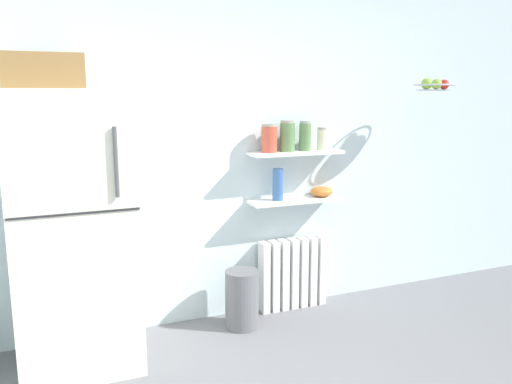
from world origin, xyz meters
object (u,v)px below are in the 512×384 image
at_px(storage_jar_3, 322,139).
at_px(shelf_bowl, 322,191).
at_px(trash_bin, 242,299).
at_px(refrigerator, 72,225).
at_px(radiator, 293,273).
at_px(vase, 278,185).
at_px(storage_jar_1, 287,136).
at_px(storage_jar_0, 269,138).
at_px(hanging_fruit_basket, 434,85).
at_px(storage_jar_2, 305,136).

distance_m(storage_jar_3, shelf_bowl, 0.42).
bearing_deg(trash_bin, refrigerator, -176.23).
distance_m(radiator, vase, 0.76).
xyz_separation_m(storage_jar_1, storage_jar_3, (0.30, 0.00, -0.03)).
bearing_deg(refrigerator, storage_jar_0, 9.16).
bearing_deg(shelf_bowl, storage_jar_0, 180.00).
relative_size(refrigerator, storage_jar_3, 10.95).
distance_m(storage_jar_1, storage_jar_3, 0.31).
relative_size(refrigerator, storage_jar_1, 8.17).
relative_size(storage_jar_0, storage_jar_1, 0.90).
distance_m(storage_jar_3, hanging_fruit_basket, 0.97).
bearing_deg(storage_jar_3, trash_bin, -168.05).
bearing_deg(storage_jar_2, hanging_fruit_basket, -15.37).
height_order(radiator, storage_jar_1, storage_jar_1).
bearing_deg(hanging_fruit_basket, storage_jar_3, 162.02).
bearing_deg(trash_bin, hanging_fruit_basket, -4.15).
xyz_separation_m(radiator, hanging_fruit_basket, (1.07, -0.30, 1.50)).
xyz_separation_m(storage_jar_0, shelf_bowl, (0.46, 0.00, -0.44)).
bearing_deg(hanging_fruit_basket, radiator, 164.18).
relative_size(storage_jar_1, vase, 0.97).
height_order(storage_jar_0, hanging_fruit_basket, hanging_fruit_basket).
height_order(storage_jar_2, vase, storage_jar_2).
height_order(storage_jar_0, storage_jar_1, storage_jar_1).
bearing_deg(storage_jar_0, trash_bin, -151.32).
distance_m(storage_jar_0, storage_jar_3, 0.46).
relative_size(storage_jar_1, hanging_fruit_basket, 0.73).
xyz_separation_m(storage_jar_2, vase, (-0.23, 0.00, -0.37)).
bearing_deg(storage_jar_3, vase, 180.00).
relative_size(storage_jar_2, vase, 0.93).
distance_m(refrigerator, shelf_bowl, 1.93).
distance_m(refrigerator, trash_bin, 1.36).
height_order(refrigerator, vase, refrigerator).
distance_m(radiator, storage_jar_2, 1.12).
bearing_deg(radiator, storage_jar_2, -21.51).
distance_m(storage_jar_0, storage_jar_2, 0.30).
xyz_separation_m(storage_jar_3, shelf_bowl, (0.01, 0.00, -0.42)).
distance_m(storage_jar_3, vase, 0.51).
bearing_deg(radiator, storage_jar_0, -172.52).
distance_m(storage_jar_0, trash_bin, 1.22).
xyz_separation_m(storage_jar_0, trash_bin, (-0.29, -0.16, -1.17)).
relative_size(radiator, storage_jar_3, 3.22).
distance_m(refrigerator, storage_jar_3, 1.98).
xyz_separation_m(radiator, storage_jar_0, (-0.23, -0.03, 1.11)).
bearing_deg(vase, shelf_bowl, 0.00).
height_order(storage_jar_1, vase, storage_jar_1).
xyz_separation_m(radiator, storage_jar_1, (-0.08, -0.03, 1.12)).
bearing_deg(radiator, refrigerator, -171.07).
xyz_separation_m(refrigerator, trash_bin, (1.17, 0.08, -0.70)).
height_order(refrigerator, storage_jar_3, refrigerator).
height_order(refrigerator, storage_jar_2, refrigerator).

